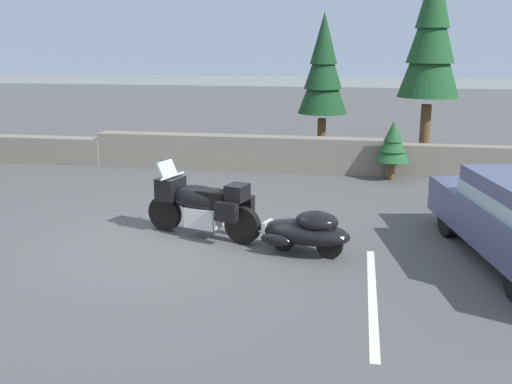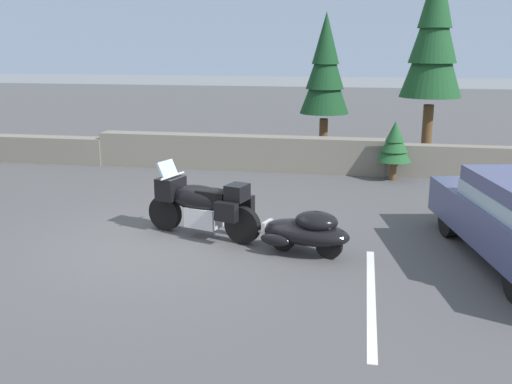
{
  "view_description": "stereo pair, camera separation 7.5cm",
  "coord_description": "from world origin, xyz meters",
  "px_view_note": "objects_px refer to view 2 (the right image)",
  "views": [
    {
      "loc": [
        3.3,
        -9.06,
        3.37
      ],
      "look_at": [
        1.56,
        0.68,
        0.85
      ],
      "focal_mm": 40.44,
      "sensor_mm": 36.0,
      "label": 1
    },
    {
      "loc": [
        3.37,
        -9.04,
        3.37
      ],
      "look_at": [
        1.56,
        0.68,
        0.85
      ],
      "focal_mm": 40.44,
      "sensor_mm": 36.0,
      "label": 2
    }
  ],
  "objects_px": {
    "touring_motorcycle": "(202,203)",
    "pine_tree_tall": "(434,35)",
    "car_shaped_trailer": "(306,231)",
    "pine_tree_secondary": "(325,69)"
  },
  "relations": [
    {
      "from": "car_shaped_trailer",
      "to": "pine_tree_secondary",
      "type": "xyz_separation_m",
      "value": [
        -0.32,
        8.28,
        2.29
      ]
    },
    {
      "from": "car_shaped_trailer",
      "to": "pine_tree_tall",
      "type": "xyz_separation_m",
      "value": [
        2.71,
        8.59,
        3.25
      ]
    },
    {
      "from": "car_shaped_trailer",
      "to": "pine_tree_tall",
      "type": "relative_size",
      "value": 0.38
    },
    {
      "from": "touring_motorcycle",
      "to": "car_shaped_trailer",
      "type": "height_order",
      "value": "touring_motorcycle"
    },
    {
      "from": "pine_tree_tall",
      "to": "touring_motorcycle",
      "type": "bearing_deg",
      "value": -120.24
    },
    {
      "from": "touring_motorcycle",
      "to": "pine_tree_tall",
      "type": "xyz_separation_m",
      "value": [
        4.66,
        8.0,
        3.04
      ]
    },
    {
      "from": "car_shaped_trailer",
      "to": "pine_tree_secondary",
      "type": "height_order",
      "value": "pine_tree_secondary"
    },
    {
      "from": "touring_motorcycle",
      "to": "pine_tree_tall",
      "type": "bearing_deg",
      "value": 59.76
    },
    {
      "from": "touring_motorcycle",
      "to": "car_shaped_trailer",
      "type": "xyz_separation_m",
      "value": [
        1.95,
        -0.59,
        -0.21
      ]
    },
    {
      "from": "touring_motorcycle",
      "to": "pine_tree_tall",
      "type": "height_order",
      "value": "pine_tree_tall"
    }
  ]
}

